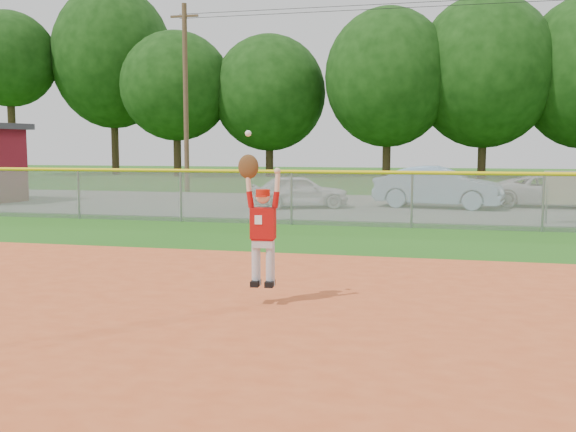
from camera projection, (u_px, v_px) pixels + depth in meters
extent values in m
plane|color=#205613|center=(123.00, 314.00, 8.45)|extent=(120.00, 120.00, 0.00)
cube|color=#65635E|center=(327.00, 205.00, 23.93)|extent=(44.00, 10.00, 0.03)
imported|color=white|center=(299.00, 191.00, 22.77)|extent=(3.75, 2.55, 1.18)
imported|color=#86AAC8|center=(438.00, 187.00, 22.77)|extent=(4.65, 2.30, 1.47)
imported|color=silver|center=(548.00, 191.00, 23.04)|extent=(4.15, 2.10, 1.13)
cylinder|color=gray|center=(546.00, 204.00, 18.15)|extent=(0.06, 0.06, 1.14)
cube|color=beige|center=(575.00, 188.00, 18.01)|extent=(1.70, 0.24, 0.95)
cube|color=gray|center=(292.00, 198.00, 18.05)|extent=(40.00, 0.03, 1.50)
cylinder|color=yellow|center=(292.00, 172.00, 17.96)|extent=(40.00, 0.10, 0.10)
cylinder|color=gray|center=(79.00, 194.00, 19.55)|extent=(0.06, 0.06, 1.50)
cylinder|color=gray|center=(181.00, 196.00, 18.80)|extent=(0.06, 0.06, 1.50)
cylinder|color=gray|center=(292.00, 198.00, 18.05)|extent=(0.06, 0.06, 1.50)
cylinder|color=gray|center=(412.00, 200.00, 17.29)|extent=(0.06, 0.06, 1.50)
cylinder|color=gray|center=(543.00, 203.00, 16.54)|extent=(0.06, 0.06, 1.50)
cylinder|color=#4C3823|center=(186.00, 99.00, 31.06)|extent=(0.24, 0.24, 9.00)
cube|color=#4C3823|center=(184.00, 16.00, 30.64)|extent=(1.40, 0.10, 0.10)
cylinder|color=black|center=(373.00, 9.00, 28.62)|extent=(18.50, 0.02, 0.02)
cylinder|color=black|center=(373.00, 5.00, 28.60)|extent=(18.50, 0.02, 0.02)
cylinder|color=#422D1C|center=(12.00, 137.00, 48.18)|extent=(0.56, 0.56, 5.87)
ellipsoid|color=#193F0F|center=(9.00, 59.00, 47.56)|extent=(6.95, 6.95, 7.05)
cylinder|color=#422D1C|center=(115.00, 135.00, 49.95)|extent=(0.56, 0.56, 6.10)
ellipsoid|color=#193F0F|center=(113.00, 58.00, 49.31)|extent=(9.19, 9.19, 10.85)
cylinder|color=#422D1C|center=(177.00, 146.00, 46.87)|extent=(0.56, 0.56, 4.43)
ellipsoid|color=#193F0F|center=(176.00, 86.00, 46.40)|extent=(8.01, 8.01, 7.88)
cylinder|color=#422D1C|center=(269.00, 148.00, 47.00)|extent=(0.56, 0.56, 4.11)
ellipsoid|color=#193F0F|center=(269.00, 93.00, 46.57)|extent=(8.19, 8.19, 8.39)
cylinder|color=#422D1C|center=(387.00, 145.00, 44.03)|extent=(0.56, 0.56, 4.64)
ellipsoid|color=#193F0F|center=(388.00, 78.00, 43.54)|extent=(8.57, 8.57, 9.43)
cylinder|color=#422D1C|center=(482.00, 143.00, 43.74)|extent=(0.56, 0.56, 4.89)
ellipsoid|color=#193F0F|center=(485.00, 72.00, 43.22)|extent=(9.41, 9.41, 10.28)
cylinder|color=silver|center=(256.00, 266.00, 8.83)|extent=(0.13, 0.13, 0.56)
cylinder|color=silver|center=(270.00, 266.00, 8.79)|extent=(0.13, 0.13, 0.56)
cube|color=black|center=(256.00, 283.00, 8.82)|extent=(0.12, 0.23, 0.08)
cube|color=black|center=(270.00, 284.00, 8.78)|extent=(0.12, 0.23, 0.08)
cube|color=silver|center=(263.00, 243.00, 8.77)|extent=(0.30, 0.17, 0.11)
cube|color=maroon|center=(263.00, 239.00, 8.77)|extent=(0.31, 0.18, 0.04)
cube|color=#A60D0B|center=(263.00, 223.00, 8.74)|extent=(0.34, 0.19, 0.42)
cube|color=white|center=(258.00, 220.00, 8.65)|extent=(0.10, 0.01, 0.12)
sphere|color=beige|center=(263.00, 197.00, 8.70)|extent=(0.20, 0.20, 0.19)
cylinder|color=#B81A0B|center=(263.00, 193.00, 8.70)|extent=(0.20, 0.20, 0.09)
cube|color=#B81A0B|center=(261.00, 196.00, 8.60)|extent=(0.15, 0.12, 0.02)
cylinder|color=#A60D0B|center=(250.00, 199.00, 8.74)|extent=(0.11, 0.08, 0.23)
cylinder|color=beige|center=(248.00, 182.00, 8.72)|extent=(0.09, 0.07, 0.25)
ellipsoid|color=#4C2D14|center=(248.00, 167.00, 8.70)|extent=(0.30, 0.14, 0.33)
sphere|color=white|center=(248.00, 133.00, 8.65)|extent=(0.09, 0.09, 0.08)
cylinder|color=#A60D0B|center=(276.00, 200.00, 8.68)|extent=(0.11, 0.08, 0.23)
cylinder|color=beige|center=(277.00, 183.00, 8.65)|extent=(0.09, 0.07, 0.25)
sphere|color=beige|center=(277.00, 171.00, 8.63)|extent=(0.09, 0.09, 0.09)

